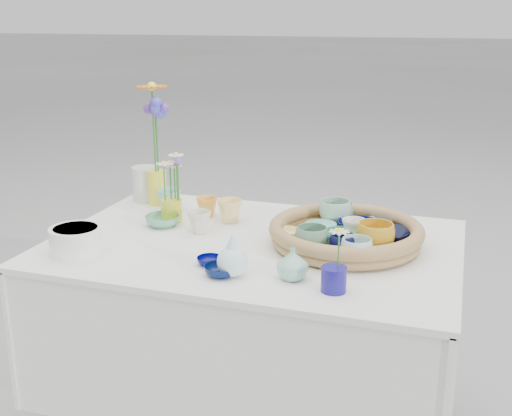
% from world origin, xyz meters
% --- Properties ---
extents(wicker_tray, '(0.47, 0.47, 0.08)m').
position_xyz_m(wicker_tray, '(0.28, 0.05, 0.80)').
color(wicker_tray, brown).
rests_on(wicker_tray, display_table).
extents(tray_ceramic_0, '(0.17, 0.17, 0.04)m').
position_xyz_m(tray_ceramic_0, '(0.30, 0.13, 0.80)').
color(tray_ceramic_0, '#060C43').
rests_on(tray_ceramic_0, wicker_tray).
extents(tray_ceramic_1, '(0.16, 0.16, 0.03)m').
position_xyz_m(tray_ceramic_1, '(0.41, 0.10, 0.80)').
color(tray_ceramic_1, black).
rests_on(tray_ceramic_1, wicker_tray).
extents(tray_ceramic_2, '(0.13, 0.13, 0.09)m').
position_xyz_m(tray_ceramic_2, '(0.38, -0.02, 0.83)').
color(tray_ceramic_2, gold).
rests_on(tray_ceramic_2, wicker_tray).
extents(tray_ceramic_3, '(0.13, 0.13, 0.04)m').
position_xyz_m(tray_ceramic_3, '(0.28, 0.02, 0.80)').
color(tray_ceramic_3, '#3E9B72').
rests_on(tray_ceramic_3, wicker_tray).
extents(tray_ceramic_4, '(0.13, 0.13, 0.08)m').
position_xyz_m(tray_ceramic_4, '(0.20, -0.08, 0.82)').
color(tray_ceramic_4, slate).
rests_on(tray_ceramic_4, wicker_tray).
extents(tray_ceramic_5, '(0.13, 0.13, 0.03)m').
position_xyz_m(tray_ceramic_5, '(0.19, 0.09, 0.80)').
color(tray_ceramic_5, '#93E5D2').
rests_on(tray_ceramic_5, wicker_tray).
extents(tray_ceramic_6, '(0.13, 0.13, 0.08)m').
position_xyz_m(tray_ceramic_6, '(0.22, 0.19, 0.82)').
color(tray_ceramic_6, '#9BC8AF').
rests_on(tray_ceramic_6, wicker_tray).
extents(tray_ceramic_7, '(0.08, 0.08, 0.07)m').
position_xyz_m(tray_ceramic_7, '(0.30, 0.06, 0.82)').
color(tray_ceramic_7, white).
rests_on(tray_ceramic_7, wicker_tray).
extents(tray_ceramic_8, '(0.11, 0.11, 0.03)m').
position_xyz_m(tray_ceramic_8, '(0.36, 0.19, 0.80)').
color(tray_ceramic_8, '#8DC9F6').
rests_on(tray_ceramic_8, wicker_tray).
extents(tray_ceramic_9, '(0.10, 0.10, 0.06)m').
position_xyz_m(tray_ceramic_9, '(0.29, -0.07, 0.81)').
color(tray_ceramic_9, '#0B0E43').
rests_on(tray_ceramic_9, wicker_tray).
extents(tray_ceramic_10, '(0.09, 0.09, 0.03)m').
position_xyz_m(tray_ceramic_10, '(0.10, 0.02, 0.80)').
color(tray_ceramic_10, '#FAF394').
rests_on(tray_ceramic_10, wicker_tray).
extents(tray_ceramic_11, '(0.11, 0.11, 0.07)m').
position_xyz_m(tray_ceramic_11, '(0.34, -0.12, 0.82)').
color(tray_ceramic_11, silver).
rests_on(tray_ceramic_11, wicker_tray).
extents(tray_ceramic_12, '(0.09, 0.09, 0.07)m').
position_xyz_m(tray_ceramic_12, '(0.23, 0.22, 0.82)').
color(tray_ceramic_12, '#60A07E').
rests_on(tray_ceramic_12, wicker_tray).
extents(loose_ceramic_0, '(0.09, 0.09, 0.07)m').
position_xyz_m(loose_ceramic_0, '(-0.24, 0.20, 0.80)').
color(loose_ceramic_0, '#FFAE3D').
rests_on(loose_ceramic_0, display_table).
extents(loose_ceramic_1, '(0.10, 0.10, 0.08)m').
position_xyz_m(loose_ceramic_1, '(-0.14, 0.16, 0.80)').
color(loose_ceramic_1, '#F6DB81').
rests_on(loose_ceramic_1, display_table).
extents(loose_ceramic_2, '(0.14, 0.14, 0.04)m').
position_xyz_m(loose_ceramic_2, '(-0.34, 0.05, 0.78)').
color(loose_ceramic_2, '#5AA37D').
rests_on(loose_ceramic_2, display_table).
extents(loose_ceramic_3, '(0.08, 0.08, 0.07)m').
position_xyz_m(loose_ceramic_3, '(-0.20, 0.03, 0.80)').
color(loose_ceramic_3, beige).
rests_on(loose_ceramic_3, display_table).
extents(loose_ceramic_4, '(0.08, 0.08, 0.02)m').
position_xyz_m(loose_ceramic_4, '(-0.06, -0.22, 0.78)').
color(loose_ceramic_4, '#02035E').
rests_on(loose_ceramic_4, display_table).
extents(loose_ceramic_5, '(0.10, 0.10, 0.08)m').
position_xyz_m(loose_ceramic_5, '(-0.39, 0.21, 0.80)').
color(loose_ceramic_5, '#84C7B7').
rests_on(loose_ceramic_5, display_table).
extents(loose_ceramic_6, '(0.12, 0.12, 0.03)m').
position_xyz_m(loose_ceramic_6, '(-0.00, -0.29, 0.78)').
color(loose_ceramic_6, '#051546').
rests_on(loose_ceramic_6, display_table).
extents(fluted_bowl, '(0.21, 0.21, 0.08)m').
position_xyz_m(fluted_bowl, '(-0.47, -0.26, 0.81)').
color(fluted_bowl, white).
rests_on(fluted_bowl, display_table).
extents(bud_vase_paleblue, '(0.10, 0.10, 0.13)m').
position_xyz_m(bud_vase_paleblue, '(0.03, -0.28, 0.83)').
color(bud_vase_paleblue, '#CBEDF2').
rests_on(bud_vase_paleblue, display_table).
extents(bud_vase_seafoam, '(0.11, 0.11, 0.09)m').
position_xyz_m(bud_vase_seafoam, '(0.19, -0.25, 0.81)').
color(bud_vase_seafoam, '#85C6AF').
rests_on(bud_vase_seafoam, display_table).
extents(bud_vase_cobalt, '(0.08, 0.08, 0.07)m').
position_xyz_m(bud_vase_cobalt, '(0.31, -0.29, 0.80)').
color(bud_vase_cobalt, navy).
rests_on(bud_vase_cobalt, display_table).
extents(single_daisy, '(0.06, 0.06, 0.11)m').
position_xyz_m(single_daisy, '(0.32, -0.28, 0.88)').
color(single_daisy, white).
rests_on(single_daisy, bud_vase_cobalt).
extents(tall_vase_yellow, '(0.08, 0.08, 0.13)m').
position_xyz_m(tall_vase_yellow, '(-0.47, 0.28, 0.83)').
color(tall_vase_yellow, yellow).
rests_on(tall_vase_yellow, display_table).
extents(gerbera, '(0.14, 0.14, 0.33)m').
position_xyz_m(gerbera, '(-0.47, 0.27, 1.05)').
color(gerbera, '#FF7B00').
rests_on(gerbera, tall_vase_yellow).
extents(hydrangea, '(0.10, 0.10, 0.32)m').
position_xyz_m(hydrangea, '(-0.47, 0.28, 1.01)').
color(hydrangea, '#643BA5').
rests_on(hydrangea, tall_vase_yellow).
extents(white_pitcher, '(0.15, 0.12, 0.13)m').
position_xyz_m(white_pitcher, '(-0.54, 0.31, 0.83)').
color(white_pitcher, silver).
rests_on(white_pitcher, display_table).
extents(daisy_cup, '(0.10, 0.10, 0.08)m').
position_xyz_m(daisy_cup, '(-0.33, 0.11, 0.80)').
color(daisy_cup, '#CBD025').
rests_on(daisy_cup, display_table).
extents(daisy_posy, '(0.09, 0.09, 0.16)m').
position_xyz_m(daisy_posy, '(-0.33, 0.12, 0.92)').
color(daisy_posy, white).
rests_on(daisy_posy, daisy_cup).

